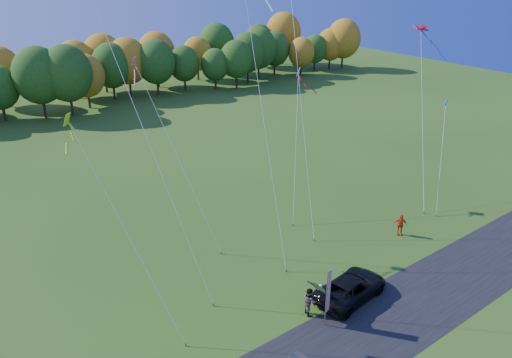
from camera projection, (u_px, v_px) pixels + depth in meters
ground at (310, 305)px, 32.88m from camera, size 160.00×160.00×0.00m
asphalt_strip at (356, 339)px, 29.95m from camera, size 90.00×6.00×0.01m
tree_line at (56, 113)px, 73.07m from camera, size 116.00×12.00×10.00m
black_suv at (351, 287)px, 33.36m from camera, size 5.98×3.28×1.59m
person_tailgate_a at (320, 294)px, 32.67m from camera, size 0.56×0.68×1.59m
person_tailgate_b at (309, 301)px, 31.80m from camera, size 0.96×1.09×1.90m
person_east at (400, 225)px, 40.89m from camera, size 1.05×1.13×1.86m
feather_flag at (328, 291)px, 30.29m from camera, size 0.51×0.23×4.01m
kite_delta_blue at (136, 111)px, 30.51m from camera, size 5.05×11.18×25.65m
kite_parafoil_orange at (294, 28)px, 39.71m from camera, size 6.74×12.80×31.97m
kite_delta_red at (262, 108)px, 35.56m from camera, size 3.16×9.26×22.59m
kite_parafoil_rainbow at (422, 115)px, 46.72m from camera, size 9.51×8.97×15.28m
kite_diamond_yellow at (128, 234)px, 28.52m from camera, size 3.45×7.43×13.46m
kite_diamond_white at (296, 146)px, 43.23m from camera, size 5.12×5.66×12.48m
kite_diamond_pink at (179, 159)px, 37.21m from camera, size 3.39×6.95×14.75m
kite_diamond_blue_low at (441, 157)px, 44.89m from camera, size 5.17×4.20×9.42m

